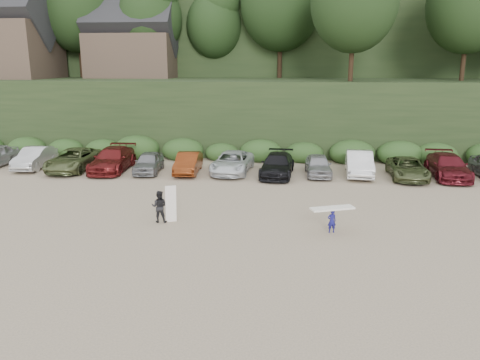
# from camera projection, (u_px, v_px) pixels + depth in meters

# --- Properties ---
(ground) EXTENTS (120.00, 120.00, 0.00)m
(ground) POSITION_uv_depth(u_px,v_px,m) (227.00, 221.00, 22.61)
(ground) COLOR tan
(ground) RESTS_ON ground
(hillside_backdrop) EXTENTS (90.00, 41.50, 28.00)m
(hillside_backdrop) POSITION_uv_depth(u_px,v_px,m) (263.00, 29.00, 54.56)
(hillside_backdrop) COLOR black
(hillside_backdrop) RESTS_ON ground
(parked_cars) EXTENTS (39.76, 5.86, 1.61)m
(parked_cars) POSITION_uv_depth(u_px,v_px,m) (248.00, 163.00, 32.06)
(parked_cars) COLOR #A5A4A9
(parked_cars) RESTS_ON ground
(child_surfer) EXTENTS (2.04, 1.20, 1.19)m
(child_surfer) POSITION_uv_depth(u_px,v_px,m) (332.00, 215.00, 20.88)
(child_surfer) COLOR navy
(child_surfer) RESTS_ON ground
(adult_surfer) EXTENTS (1.23, 0.61, 1.83)m
(adult_surfer) POSITION_uv_depth(u_px,v_px,m) (160.00, 206.00, 22.28)
(adult_surfer) COLOR black
(adult_surfer) RESTS_ON ground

